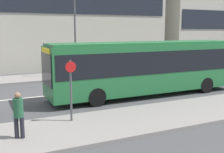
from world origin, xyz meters
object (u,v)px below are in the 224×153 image
Objects in this scene: pedestrian_near_stop at (18,112)px; street_lamp at (75,26)px; city_bus at (146,65)px; parked_car_0 at (193,66)px; bus_stop_sign at (71,86)px.

street_lamp is (5.86, 11.60, 3.07)m from pedestrian_near_stop.
city_bus is 1.82× the size of street_lamp.
city_bus is 8.00m from street_lamp.
parked_car_0 is at bearing -8.73° from street_lamp.
city_bus is 10.47m from parked_car_0.
city_bus is at bearing 29.33° from bus_stop_sign.
bus_stop_sign is at bearing -109.04° from street_lamp.
street_lamp reaches higher than pedestrian_near_stop.
bus_stop_sign is at bearing -148.71° from city_bus.
bus_stop_sign is 11.45m from street_lamp.
city_bus is 8.91m from pedestrian_near_stop.
parked_car_0 is 2.41× the size of pedestrian_near_stop.
street_lamp reaches higher than parked_car_0.
city_bus is at bearing -75.13° from street_lamp.
pedestrian_near_stop is at bearing -148.80° from parked_car_0.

